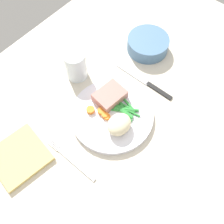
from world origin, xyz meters
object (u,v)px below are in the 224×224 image
object	(u,v)px
meat_portion	(109,97)
water_glass	(76,67)
knife	(145,82)
fork	(72,160)
napkin	(19,156)
salad_bowl	(148,43)
dinner_plate	(112,115)

from	to	relation	value
meat_portion	water_glass	bearing A→B (deg)	85.15
knife	fork	bearing A→B (deg)	177.85
meat_portion	knife	size ratio (longest dim) A/B	0.42
knife	napkin	size ratio (longest dim) A/B	1.50
meat_portion	napkin	world-z (taller)	meat_portion
water_glass	napkin	size ratio (longest dim) A/B	0.70
water_glass	salad_bowl	xyz separation A→B (cm)	(22.85, -10.47, -1.55)
fork	napkin	distance (cm)	13.88
water_glass	salad_bowl	world-z (taller)	water_glass
fork	knife	world-z (taller)	knife
knife	napkin	xyz separation A→B (cm)	(-41.00, 11.25, 0.44)
fork	knife	size ratio (longest dim) A/B	0.81
fork	napkin	bearing A→B (deg)	123.60
knife	salad_bowl	bearing A→B (deg)	31.70
fork	knife	distance (cm)	32.85
meat_portion	water_glass	xyz separation A→B (cm)	(1.20, 14.09, 1.04)
meat_portion	fork	size ratio (longest dim) A/B	0.52
dinner_plate	meat_portion	xyz separation A→B (cm)	(3.20, 3.74, 2.22)
knife	meat_portion	bearing A→B (deg)	160.23
fork	knife	xyz separation A→B (cm)	(32.85, -0.03, -0.00)
fork	napkin	xyz separation A→B (cm)	(-8.15, 11.23, 0.44)
water_glass	fork	bearing A→B (deg)	-139.83
fork	salad_bowl	xyz separation A→B (cm)	(44.28, 7.62, 2.31)
meat_portion	water_glass	distance (cm)	14.18
meat_portion	knife	world-z (taller)	meat_portion
napkin	dinner_plate	bearing A→B (deg)	-23.54
dinner_plate	water_glass	distance (cm)	18.65
knife	water_glass	xyz separation A→B (cm)	(-11.43, 18.12, 3.86)
water_glass	knife	bearing A→B (deg)	-57.76
meat_portion	salad_bowl	size ratio (longest dim) A/B	0.63
napkin	knife	bearing A→B (deg)	-15.35
dinner_plate	knife	world-z (taller)	dinner_plate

